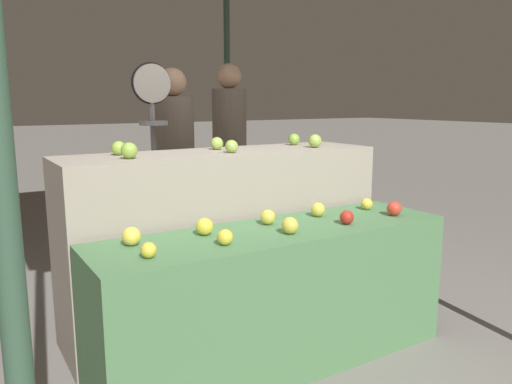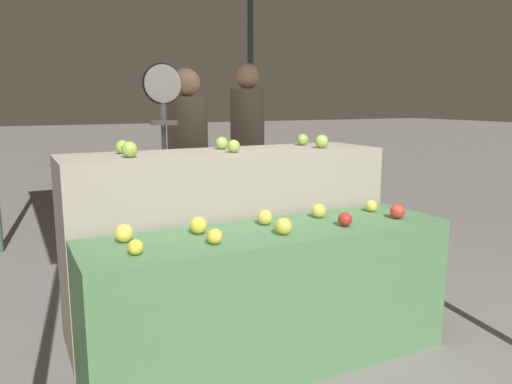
{
  "view_description": "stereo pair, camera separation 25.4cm",
  "coord_description": "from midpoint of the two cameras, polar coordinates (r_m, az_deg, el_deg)",
  "views": [
    {
      "loc": [
        -1.46,
        -2.13,
        1.44
      ],
      "look_at": [
        0.05,
        0.3,
        0.92
      ],
      "focal_mm": 35.0,
      "sensor_mm": 36.0,
      "label": 1
    },
    {
      "loc": [
        -1.24,
        -2.25,
        1.44
      ],
      "look_at": [
        0.05,
        0.3,
        0.92
      ],
      "focal_mm": 35.0,
      "sensor_mm": 36.0,
      "label": 2
    }
  ],
  "objects": [
    {
      "name": "apple_front_0",
      "position": [
        2.25,
        -15.39,
        -6.47
      ],
      "size": [
        0.07,
        0.07,
        0.07
      ],
      "primitive_type": "sphere",
      "color": "gold",
      "rests_on": "display_counter_front"
    },
    {
      "name": "apple_back_5",
      "position": [
        3.52,
        2.31,
        6.03
      ],
      "size": [
        0.08,
        0.08,
        0.08
      ],
      "primitive_type": "sphere",
      "color": "#7AA338",
      "rests_on": "display_counter_back"
    },
    {
      "name": "apple_front_7",
      "position": [
        2.75,
        -1.28,
        -2.91
      ],
      "size": [
        0.08,
        0.08,
        0.08
      ],
      "primitive_type": "sphere",
      "color": "gold",
      "rests_on": "display_counter_front"
    },
    {
      "name": "apple_back_2",
      "position": [
        3.34,
        4.59,
        5.83
      ],
      "size": [
        0.09,
        0.09,
        0.09
      ],
      "primitive_type": "sphere",
      "color": "#8EB247",
      "rests_on": "display_counter_back"
    },
    {
      "name": "apple_back_4",
      "position": [
        3.21,
        -6.77,
        5.53
      ],
      "size": [
        0.08,
        0.08,
        0.08
      ],
      "primitive_type": "sphere",
      "color": "#8EB247",
      "rests_on": "display_counter_back"
    },
    {
      "name": "apple_back_1",
      "position": [
        3.0,
        -5.25,
        5.21
      ],
      "size": [
        0.08,
        0.08,
        0.08
      ],
      "primitive_type": "sphere",
      "color": "#8EB247",
      "rests_on": "display_counter_back"
    },
    {
      "name": "person_vendor_at_scale",
      "position": [
        4.09,
        -11.08,
        3.86
      ],
      "size": [
        0.38,
        0.38,
        1.7
      ],
      "rotation": [
        0.0,
        0.0,
        2.97
      ],
      "color": "#2D2D38",
      "rests_on": "ground_plane"
    },
    {
      "name": "apple_front_3",
      "position": [
        2.78,
        7.77,
        -2.92
      ],
      "size": [
        0.08,
        0.08,
        0.08
      ],
      "primitive_type": "sphere",
      "color": "#AD281E",
      "rests_on": "display_counter_front"
    },
    {
      "name": "apple_front_9",
      "position": [
        3.17,
        10.33,
        -1.37
      ],
      "size": [
        0.07,
        0.07,
        0.07
      ],
      "primitive_type": "sphere",
      "color": "gold",
      "rests_on": "display_counter_front"
    },
    {
      "name": "apple_front_1",
      "position": [
        2.38,
        -6.63,
        -5.19
      ],
      "size": [
        0.08,
        0.08,
        0.08
      ],
      "primitive_type": "sphere",
      "color": "gold",
      "rests_on": "display_counter_front"
    },
    {
      "name": "produce_scale",
      "position": [
        3.65,
        -13.64,
        7.0
      ],
      "size": [
        0.29,
        0.2,
        1.7
      ],
      "color": "#99999E",
      "rests_on": "ground_plane"
    },
    {
      "name": "apple_back_0",
      "position": [
        2.8,
        -16.85,
        4.54
      ],
      "size": [
        0.09,
        0.09,
        0.09
      ],
      "primitive_type": "sphere",
      "color": "#84AD3D",
      "rests_on": "display_counter_back"
    },
    {
      "name": "apple_back_3",
      "position": [
        3.0,
        -17.8,
        4.79
      ],
      "size": [
        0.08,
        0.08,
        0.08
      ],
      "primitive_type": "sphere",
      "color": "#84AD3D",
      "rests_on": "display_counter_back"
    },
    {
      "name": "apple_front_4",
      "position": [
        3.03,
        13.24,
        -1.88
      ],
      "size": [
        0.09,
        0.09,
        0.09
      ],
      "primitive_type": "sphere",
      "color": "red",
      "rests_on": "display_counter_front"
    },
    {
      "name": "apple_front_6",
      "position": [
        2.56,
        -8.74,
        -3.96
      ],
      "size": [
        0.09,
        0.09,
        0.09
      ],
      "primitive_type": "sphere",
      "color": "gold",
      "rests_on": "display_counter_front"
    },
    {
      "name": "apple_front_8",
      "position": [
        2.94,
        4.66,
        -2.04
      ],
      "size": [
        0.08,
        0.08,
        0.08
      ],
      "primitive_type": "sphere",
      "color": "gold",
      "rests_on": "display_counter_front"
    },
    {
      "name": "apple_front_5",
      "position": [
        2.46,
        -16.96,
        -4.89
      ],
      "size": [
        0.09,
        0.09,
        0.09
      ],
      "primitive_type": "sphere",
      "color": "yellow",
      "rests_on": "display_counter_front"
    },
    {
      "name": "apple_front_2",
      "position": [
        2.56,
        1.13,
        -3.88
      ],
      "size": [
        0.09,
        0.09,
        0.09
      ],
      "primitive_type": "sphere",
      "color": "gold",
      "rests_on": "display_counter_front"
    },
    {
      "name": "person_customer_left",
      "position": [
        4.78,
        -4.57,
        5.66
      ],
      "size": [
        0.36,
        0.36,
        1.78
      ],
      "rotation": [
        0.0,
        0.0,
        3.02
      ],
      "color": "#2D2D38",
      "rests_on": "ground_plane"
    },
    {
      "name": "display_counter_front",
      "position": [
        2.78,
        -0.24,
        -11.97
      ],
      "size": [
        2.01,
        0.55,
        0.77
      ],
      "primitive_type": "cube",
      "color": "#4C7A4C",
      "rests_on": "ground_plane"
    },
    {
      "name": "display_counter_back",
      "position": [
        3.22,
        -5.88,
        -5.43
      ],
      "size": [
        2.01,
        0.55,
        1.13
      ],
      "primitive_type": "cube",
      "color": "gray",
      "rests_on": "ground_plane"
    },
    {
      "name": "ground_plane",
      "position": [
        2.95,
        -0.23,
        -18.88
      ],
      "size": [
        60.0,
        60.0,
        0.0
      ],
      "primitive_type": "plane",
      "color": "slate"
    }
  ]
}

